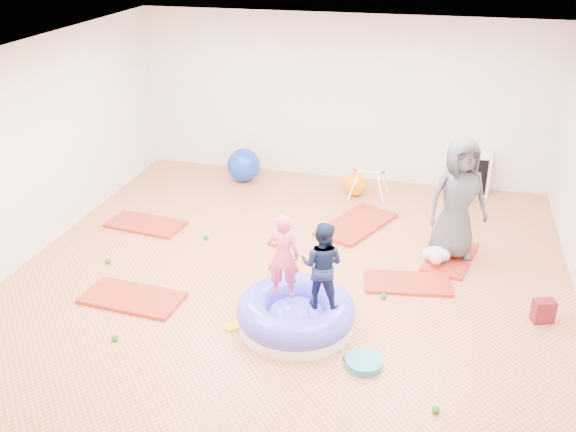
# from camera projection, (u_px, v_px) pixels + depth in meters

# --- Properties ---
(room) EXTENTS (7.01, 8.01, 2.81)m
(room) POSITION_uv_depth(u_px,v_px,m) (282.00, 187.00, 7.29)
(room) COLOR #CD7D55
(room) RESTS_ON ground
(gym_mat_front_left) EXTENTS (1.24, 0.69, 0.05)m
(gym_mat_front_left) POSITION_uv_depth(u_px,v_px,m) (132.00, 298.00, 7.72)
(gym_mat_front_left) COLOR #BC4122
(gym_mat_front_left) RESTS_ON ground
(gym_mat_mid_left) EXTENTS (1.20, 0.71, 0.05)m
(gym_mat_mid_left) POSITION_uv_depth(u_px,v_px,m) (146.00, 224.00, 9.56)
(gym_mat_mid_left) COLOR #BC4122
(gym_mat_mid_left) RESTS_ON ground
(gym_mat_center_back) EXTENTS (1.15, 1.49, 0.06)m
(gym_mat_center_back) POSITION_uv_depth(u_px,v_px,m) (356.00, 224.00, 9.56)
(gym_mat_center_back) COLOR #BC4122
(gym_mat_center_back) RESTS_ON ground
(gym_mat_right) EXTENTS (1.14, 0.70, 0.04)m
(gym_mat_right) POSITION_uv_depth(u_px,v_px,m) (408.00, 283.00, 8.04)
(gym_mat_right) COLOR #BC4122
(gym_mat_right) RESTS_ON ground
(gym_mat_rear_right) EXTENTS (0.77, 1.18, 0.05)m
(gym_mat_rear_right) POSITION_uv_depth(u_px,v_px,m) (450.00, 257.00, 8.65)
(gym_mat_rear_right) COLOR #BC4122
(gym_mat_rear_right) RESTS_ON ground
(inflatable_cushion) EXTENTS (1.33, 1.33, 0.42)m
(inflatable_cushion) POSITION_uv_depth(u_px,v_px,m) (296.00, 314.00, 7.16)
(inflatable_cushion) COLOR white
(inflatable_cushion) RESTS_ON ground
(child_pink) EXTENTS (0.39, 0.29, 1.00)m
(child_pink) POSITION_uv_depth(u_px,v_px,m) (283.00, 252.00, 6.97)
(child_pink) COLOR #FD4D72
(child_pink) RESTS_ON inflatable_cushion
(child_navy) EXTENTS (0.52, 0.42, 0.99)m
(child_navy) POSITION_uv_depth(u_px,v_px,m) (322.00, 261.00, 6.79)
(child_navy) COLOR #111B3C
(child_navy) RESTS_ON inflatable_cushion
(adult_caregiver) EXTENTS (0.95, 0.82, 1.65)m
(adult_caregiver) POSITION_uv_depth(u_px,v_px,m) (458.00, 199.00, 8.32)
(adult_caregiver) COLOR #41414A
(adult_caregiver) RESTS_ON gym_mat_rear_right
(infant) EXTENTS (0.36, 0.37, 0.21)m
(infant) POSITION_uv_depth(u_px,v_px,m) (436.00, 255.00, 8.43)
(infant) COLOR silver
(infant) RESTS_ON gym_mat_rear_right
(ball_pit_balls) EXTENTS (4.43, 3.11, 0.08)m
(ball_pit_balls) POSITION_uv_depth(u_px,v_px,m) (253.00, 298.00, 7.69)
(ball_pit_balls) COLOR #1C7F1F
(ball_pit_balls) RESTS_ON ground
(exercise_ball_blue) EXTENTS (0.58, 0.58, 0.58)m
(exercise_ball_blue) POSITION_uv_depth(u_px,v_px,m) (244.00, 165.00, 11.07)
(exercise_ball_blue) COLOR #1138B7
(exercise_ball_blue) RESTS_ON ground
(exercise_ball_orange) EXTENTS (0.39, 0.39, 0.39)m
(exercise_ball_orange) POSITION_uv_depth(u_px,v_px,m) (355.00, 184.00, 10.54)
(exercise_ball_orange) COLOR orange
(exercise_ball_orange) RESTS_ON ground
(infant_play_gym) EXTENTS (0.61, 0.58, 0.46)m
(infant_play_gym) POSITION_uv_depth(u_px,v_px,m) (369.00, 180.00, 10.41)
(infant_play_gym) COLOR white
(infant_play_gym) RESTS_ON ground
(cube_shelf) EXTENTS (0.70, 0.34, 0.70)m
(cube_shelf) POSITION_uv_depth(u_px,v_px,m) (468.00, 173.00, 10.58)
(cube_shelf) COLOR white
(cube_shelf) RESTS_ON ground
(balance_disc) EXTENTS (0.39, 0.39, 0.09)m
(balance_disc) POSITION_uv_depth(u_px,v_px,m) (364.00, 363.00, 6.57)
(balance_disc) COLOR teal
(balance_disc) RESTS_ON ground
(backpack) EXTENTS (0.27, 0.22, 0.28)m
(backpack) POSITION_uv_depth(u_px,v_px,m) (543.00, 311.00, 7.26)
(backpack) COLOR #A50715
(backpack) RESTS_ON ground
(yellow_toy) EXTENTS (0.18, 0.18, 0.03)m
(yellow_toy) POSITION_uv_depth(u_px,v_px,m) (232.00, 326.00, 7.21)
(yellow_toy) COLOR #F6D800
(yellow_toy) RESTS_ON ground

